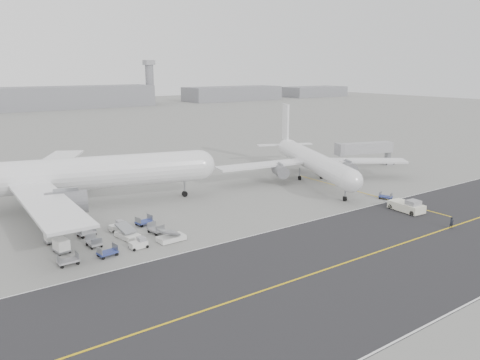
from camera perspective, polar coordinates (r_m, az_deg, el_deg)
ground at (r=78.82m, az=3.33°, el=-5.66°), size 700.00×700.00×0.00m
taxiway at (r=70.25m, az=15.88°, el=-8.62°), size 220.00×59.00×0.03m
horizon_buildings at (r=328.25m, az=-21.75°, el=8.07°), size 520.00×28.00×28.00m
control_tower at (r=354.94m, az=-10.95°, el=11.74°), size 7.00×7.00×31.25m
airliner_a at (r=93.33m, az=-22.27°, el=0.45°), size 62.86×61.49×22.17m
airliner_b at (r=111.33m, az=8.71°, el=2.41°), size 43.83×44.78×16.29m
pushback_tug at (r=91.71m, az=19.71°, el=-3.03°), size 3.54×8.51×2.41m
jet_bridge at (r=130.24m, az=15.02°, el=3.63°), size 17.26×7.93×6.48m
gse_cluster at (r=74.49m, az=-15.37°, el=-7.30°), size 24.32×19.16×2.08m
stray_dolly at (r=99.02m, az=17.30°, el=-2.24°), size 2.28×2.84×1.52m
ground_crew_a at (r=84.93m, az=24.39°, el=-4.76°), size 0.82×0.66×1.96m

